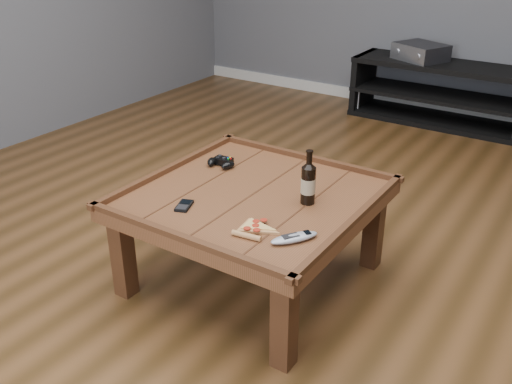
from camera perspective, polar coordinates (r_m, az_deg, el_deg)
The scene contains 11 objects.
ground at distance 2.77m, azimuth -0.27°, elevation -8.59°, with size 6.00×6.00×0.00m, color #3F2912.
baseboard at distance 5.27m, azimuth 18.27°, elevation 7.89°, with size 5.00×0.02×0.10m, color silver.
coffee_table at distance 2.57m, azimuth -0.28°, elevation -1.39°, with size 1.03×1.03×0.48m.
media_console at distance 4.99m, azimuth 17.78°, elevation 9.36°, with size 1.40×0.45×0.50m.
beer_bottle at distance 2.43m, azimuth 5.25°, elevation 0.98°, with size 0.06×0.06×0.24m.
game_controller at distance 2.82m, azimuth -3.50°, elevation 2.99°, with size 0.16×0.11×0.04m.
pizza_slice at distance 2.25m, azimuth -0.17°, elevation -3.67°, with size 0.16×0.23×0.02m.
smartphone at distance 2.45m, azimuth -7.20°, elevation -1.36°, with size 0.09×0.11×0.01m.
remote_control at distance 2.18m, azimuth 3.85°, elevation -4.57°, with size 0.16×0.20×0.03m.
av_receiver at distance 4.97m, azimuth 16.12°, elevation 13.32°, with size 0.47×0.44×0.13m.
game_console at distance 5.19m, azimuth 10.17°, elevation 9.08°, with size 0.13×0.19×0.22m.
Camera 1 is at (1.27, -1.89, 1.57)m, focal length 40.00 mm.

